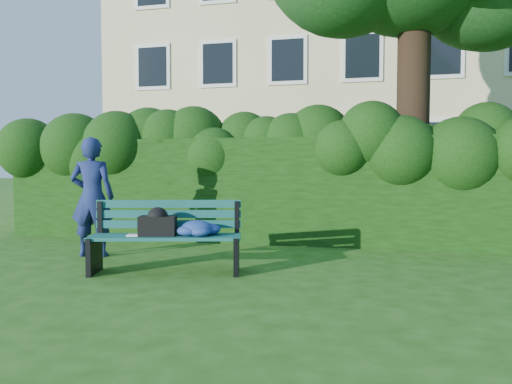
# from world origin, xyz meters

# --- Properties ---
(ground) EXTENTS (80.00, 80.00, 0.00)m
(ground) POSITION_xyz_m (0.00, 0.00, 0.00)
(ground) COLOR #245312
(ground) RESTS_ON ground
(apartment_building) EXTENTS (16.00, 8.08, 12.00)m
(apartment_building) POSITION_xyz_m (-0.00, 13.99, 6.00)
(apartment_building) COLOR #CCBE89
(apartment_building) RESTS_ON ground
(hedge) EXTENTS (10.00, 1.00, 1.80)m
(hedge) POSITION_xyz_m (0.00, 2.20, 0.90)
(hedge) COLOR black
(hedge) RESTS_ON ground
(park_bench) EXTENTS (1.93, 0.99, 0.89)m
(park_bench) POSITION_xyz_m (-0.77, -0.65, 0.50)
(park_bench) COLOR #104C52
(park_bench) RESTS_ON ground
(man_reading) EXTENTS (0.71, 0.55, 1.74)m
(man_reading) POSITION_xyz_m (-2.35, 0.12, 0.87)
(man_reading) COLOR navy
(man_reading) RESTS_ON ground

